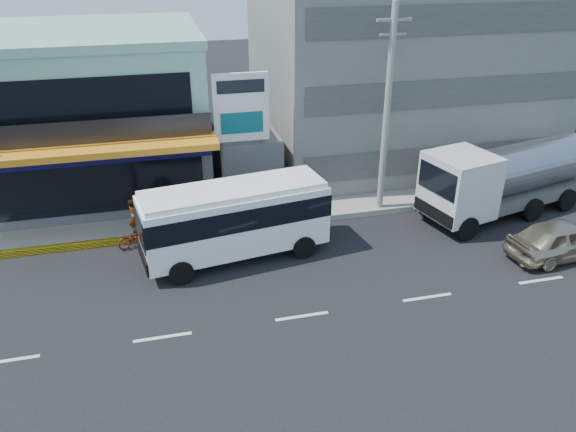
{
  "coord_description": "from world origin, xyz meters",
  "views": [
    {
      "loc": [
        -4.47,
        -16.04,
        12.51
      ],
      "look_at": [
        0.41,
        3.8,
        2.2
      ],
      "focal_mm": 35.0,
      "sensor_mm": 36.0,
      "label": 1
    }
  ],
  "objects_px": {
    "shop_building": "(84,117)",
    "concrete_building": "(402,40)",
    "minibus": "(234,216)",
    "tanker_truck": "(502,178)",
    "motorcycle_rider": "(136,231)",
    "utility_pole_near": "(387,112)",
    "sedan": "(562,239)",
    "satellite_dish": "(246,131)",
    "billboard": "(241,115)"
  },
  "relations": [
    {
      "from": "shop_building",
      "to": "minibus",
      "type": "bearing_deg",
      "value": -55.11
    },
    {
      "from": "shop_building",
      "to": "tanker_truck",
      "type": "height_order",
      "value": "shop_building"
    },
    {
      "from": "satellite_dish",
      "to": "utility_pole_near",
      "type": "xyz_separation_m",
      "value": [
        6.0,
        -3.6,
        1.57
      ]
    },
    {
      "from": "shop_building",
      "to": "motorcycle_rider",
      "type": "distance_m",
      "value": 8.15
    },
    {
      "from": "sedan",
      "to": "billboard",
      "type": "bearing_deg",
      "value": 52.84
    },
    {
      "from": "concrete_building",
      "to": "satellite_dish",
      "type": "relative_size",
      "value": 10.67
    },
    {
      "from": "shop_building",
      "to": "sedan",
      "type": "relative_size",
      "value": 2.53
    },
    {
      "from": "billboard",
      "to": "tanker_truck",
      "type": "relative_size",
      "value": 0.73
    },
    {
      "from": "billboard",
      "to": "utility_pole_near",
      "type": "height_order",
      "value": "utility_pole_near"
    },
    {
      "from": "utility_pole_near",
      "to": "motorcycle_rider",
      "type": "height_order",
      "value": "utility_pole_near"
    },
    {
      "from": "sedan",
      "to": "motorcycle_rider",
      "type": "height_order",
      "value": "motorcycle_rider"
    },
    {
      "from": "satellite_dish",
      "to": "utility_pole_near",
      "type": "relative_size",
      "value": 0.15
    },
    {
      "from": "shop_building",
      "to": "billboard",
      "type": "xyz_separation_m",
      "value": [
        7.5,
        -4.75,
        0.93
      ]
    },
    {
      "from": "tanker_truck",
      "to": "concrete_building",
      "type": "bearing_deg",
      "value": 100.01
    },
    {
      "from": "utility_pole_near",
      "to": "tanker_truck",
      "type": "height_order",
      "value": "utility_pole_near"
    },
    {
      "from": "minibus",
      "to": "motorcycle_rider",
      "type": "relative_size",
      "value": 3.56
    },
    {
      "from": "tanker_truck",
      "to": "utility_pole_near",
      "type": "bearing_deg",
      "value": 164.32
    },
    {
      "from": "billboard",
      "to": "minibus",
      "type": "relative_size",
      "value": 0.85
    },
    {
      "from": "tanker_truck",
      "to": "motorcycle_rider",
      "type": "relative_size",
      "value": 4.16
    },
    {
      "from": "utility_pole_near",
      "to": "minibus",
      "type": "xyz_separation_m",
      "value": [
        -7.64,
        -2.57,
        -3.2
      ]
    },
    {
      "from": "concrete_building",
      "to": "minibus",
      "type": "bearing_deg",
      "value": -138.87
    },
    {
      "from": "utility_pole_near",
      "to": "minibus",
      "type": "height_order",
      "value": "utility_pole_near"
    },
    {
      "from": "billboard",
      "to": "utility_pole_near",
      "type": "bearing_deg",
      "value": -15.48
    },
    {
      "from": "billboard",
      "to": "minibus",
      "type": "height_order",
      "value": "billboard"
    },
    {
      "from": "shop_building",
      "to": "billboard",
      "type": "bearing_deg",
      "value": -32.32
    },
    {
      "from": "tanker_truck",
      "to": "motorcycle_rider",
      "type": "bearing_deg",
      "value": 176.79
    },
    {
      "from": "concrete_building",
      "to": "motorcycle_rider",
      "type": "height_order",
      "value": "concrete_building"
    },
    {
      "from": "minibus",
      "to": "tanker_truck",
      "type": "xyz_separation_m",
      "value": [
        13.26,
        0.99,
        -0.03
      ]
    },
    {
      "from": "tanker_truck",
      "to": "sedan",
      "type": "bearing_deg",
      "value": -85.85
    },
    {
      "from": "billboard",
      "to": "minibus",
      "type": "bearing_deg",
      "value": -104.68
    },
    {
      "from": "shop_building",
      "to": "concrete_building",
      "type": "xyz_separation_m",
      "value": [
        18.0,
        1.05,
        3.0
      ]
    },
    {
      "from": "utility_pole_near",
      "to": "billboard",
      "type": "bearing_deg",
      "value": 164.52
    },
    {
      "from": "satellite_dish",
      "to": "minibus",
      "type": "bearing_deg",
      "value": -104.93
    },
    {
      "from": "sedan",
      "to": "motorcycle_rider",
      "type": "distance_m",
      "value": 18.5
    },
    {
      "from": "billboard",
      "to": "motorcycle_rider",
      "type": "bearing_deg",
      "value": -155.61
    },
    {
      "from": "concrete_building",
      "to": "minibus",
      "type": "xyz_separation_m",
      "value": [
        -11.64,
        -10.17,
        -5.05
      ]
    },
    {
      "from": "minibus",
      "to": "motorcycle_rider",
      "type": "xyz_separation_m",
      "value": [
        -4.15,
        1.97,
        -1.2
      ]
    },
    {
      "from": "satellite_dish",
      "to": "motorcycle_rider",
      "type": "relative_size",
      "value": 0.66
    },
    {
      "from": "satellite_dish",
      "to": "tanker_truck",
      "type": "height_order",
      "value": "satellite_dish"
    },
    {
      "from": "utility_pole_near",
      "to": "sedan",
      "type": "xyz_separation_m",
      "value": [
        5.93,
        -5.9,
        -4.32
      ]
    },
    {
      "from": "concrete_building",
      "to": "utility_pole_near",
      "type": "distance_m",
      "value": 8.79
    },
    {
      "from": "minibus",
      "to": "sedan",
      "type": "xyz_separation_m",
      "value": [
        13.58,
        -3.33,
        -1.12
      ]
    },
    {
      "from": "shop_building",
      "to": "satellite_dish",
      "type": "xyz_separation_m",
      "value": [
        8.0,
        -2.95,
        -0.42
      ]
    },
    {
      "from": "tanker_truck",
      "to": "shop_building",
      "type": "bearing_deg",
      "value": 157.51
    },
    {
      "from": "utility_pole_near",
      "to": "sedan",
      "type": "height_order",
      "value": "utility_pole_near"
    },
    {
      "from": "utility_pole_near",
      "to": "motorcycle_rider",
      "type": "bearing_deg",
      "value": -177.09
    },
    {
      "from": "shop_building",
      "to": "motorcycle_rider",
      "type": "relative_size",
      "value": 5.45
    },
    {
      "from": "satellite_dish",
      "to": "billboard",
      "type": "distance_m",
      "value": 2.31
    },
    {
      "from": "concrete_building",
      "to": "utility_pole_near",
      "type": "height_order",
      "value": "concrete_building"
    },
    {
      "from": "motorcycle_rider",
      "to": "tanker_truck",
      "type": "bearing_deg",
      "value": -3.21
    }
  ]
}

